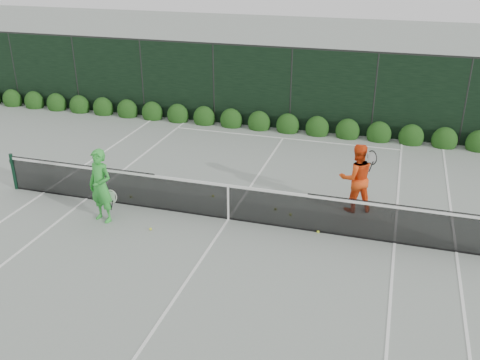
% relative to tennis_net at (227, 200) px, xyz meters
% --- Properties ---
extents(ground, '(80.00, 80.00, 0.00)m').
position_rel_tennis_net_xyz_m(ground, '(0.02, 0.00, -0.53)').
color(ground, gray).
rests_on(ground, ground).
extents(tennis_net, '(12.90, 0.10, 1.07)m').
position_rel_tennis_net_xyz_m(tennis_net, '(0.00, 0.00, 0.00)').
color(tennis_net, '#103220').
rests_on(tennis_net, ground).
extents(player_woman, '(0.79, 0.63, 1.90)m').
position_rel_tennis_net_xyz_m(player_woman, '(-3.00, -0.94, 0.42)').
color(player_woman, green).
rests_on(player_woman, ground).
extents(player_man, '(1.10, 1.00, 1.85)m').
position_rel_tennis_net_xyz_m(player_man, '(3.03, 1.47, 0.39)').
color(player_man, '#FC4C15').
rests_on(player_man, ground).
extents(court_lines, '(11.03, 23.83, 0.01)m').
position_rel_tennis_net_xyz_m(court_lines, '(0.02, 0.00, -0.53)').
color(court_lines, white).
rests_on(court_lines, ground).
extents(windscreen_fence, '(32.00, 21.07, 3.06)m').
position_rel_tennis_net_xyz_m(windscreen_fence, '(0.02, -2.71, 0.98)').
color(windscreen_fence, black).
rests_on(windscreen_fence, ground).
extents(hedge_row, '(31.66, 0.65, 0.94)m').
position_rel_tennis_net_xyz_m(hedge_row, '(0.02, 7.15, -0.30)').
color(hedge_row, '#123D10').
rests_on(hedge_row, ground).
extents(tennis_balls, '(5.35, 2.28, 0.07)m').
position_rel_tennis_net_xyz_m(tennis_balls, '(-0.08, 0.31, -0.50)').
color(tennis_balls, '#D4E533').
rests_on(tennis_balls, ground).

